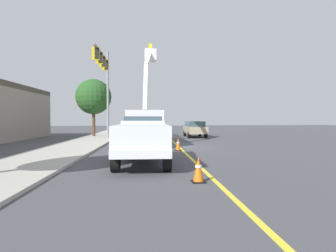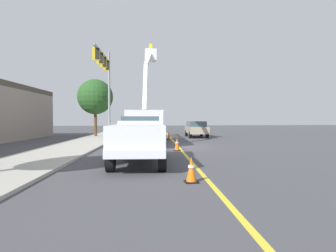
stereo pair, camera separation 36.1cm
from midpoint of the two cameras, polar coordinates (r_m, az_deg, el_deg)
The scene contains 11 objects.
ground at distance 18.67m, azimuth 1.78°, elevation -4.46°, with size 120.00×120.00×0.00m, color #47474C.
sidewalk_far_side at distance 19.29m, azimuth -19.77°, elevation -4.17°, with size 60.00×3.60×0.12m, color #B2ADA3.
lane_centre_stripe at distance 18.67m, azimuth 1.78°, elevation -4.44°, with size 50.00×0.16×0.01m, color yellow.
utility_bucket_truck at distance 21.22m, azimuth -5.24°, elevation 0.68°, with size 8.38×3.17×7.95m.
service_pickup_truck at distance 11.79m, azimuth -6.25°, elevation -2.50°, with size 5.76×2.56×2.06m.
passing_minivan at distance 28.96m, azimuth 5.29°, elevation -0.41°, with size 4.94×2.29×1.69m.
traffic_cone_leading at distance 8.40m, azimuth 5.18°, elevation -9.15°, with size 0.40×0.40×0.79m.
traffic_cone_mid_front at distance 16.61m, azimuth 1.54°, elevation -3.88°, with size 0.40×0.40×0.78m.
traffic_cone_mid_rear at distance 24.97m, azimuth -0.38°, elevation -2.01°, with size 0.40×0.40×0.83m.
traffic_signal_mast at distance 25.47m, azimuth -13.71°, elevation 10.62°, with size 6.79×0.94×8.53m.
street_tree_right at distance 29.97m, azimuth -15.75°, elevation 5.93°, with size 3.74×3.74×6.16m.
Camera 1 is at (-18.22, 3.58, 1.94)m, focal length 28.92 mm.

